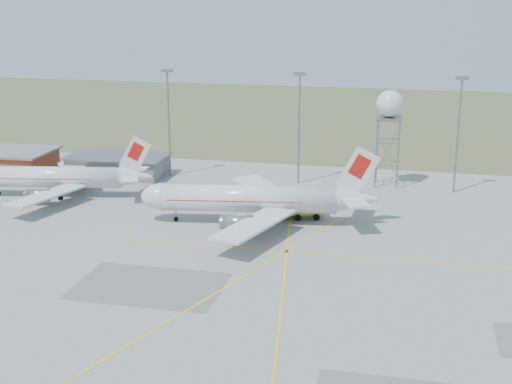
% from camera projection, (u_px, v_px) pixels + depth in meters
% --- Properties ---
extents(ground, '(400.00, 400.00, 0.00)m').
position_uv_depth(ground, '(289.00, 365.00, 68.64)').
color(ground, '#989893').
rests_on(ground, ground).
extents(grass_strip, '(400.00, 120.00, 0.03)m').
position_uv_depth(grass_strip, '(376.00, 117.00, 199.95)').
color(grass_strip, '#4E5A31').
rests_on(grass_strip, ground).
extents(building_grey, '(19.00, 10.00, 3.90)m').
position_uv_depth(building_grey, '(118.00, 165.00, 137.55)').
color(building_grey, gray).
rests_on(building_grey, ground).
extents(mast_a, '(2.20, 0.50, 20.50)m').
position_uv_depth(mast_a, '(169.00, 114.00, 134.54)').
color(mast_a, slate).
rests_on(mast_a, ground).
extents(mast_b, '(2.20, 0.50, 20.50)m').
position_uv_depth(mast_b, '(299.00, 119.00, 129.31)').
color(mast_b, slate).
rests_on(mast_b, ground).
extents(mast_c, '(2.20, 0.50, 20.50)m').
position_uv_depth(mast_c, '(459.00, 125.00, 123.44)').
color(mast_c, slate).
rests_on(mast_c, ground).
extents(airliner_main, '(36.52, 35.18, 12.44)m').
position_uv_depth(airliner_main, '(253.00, 199.00, 109.14)').
color(airliner_main, silver).
rests_on(airliner_main, ground).
extents(airliner_far, '(31.98, 30.73, 10.91)m').
position_uv_depth(airliner_far, '(57.00, 178.00, 123.45)').
color(airliner_far, silver).
rests_on(airliner_far, ground).
extents(radar_tower, '(4.85, 4.85, 17.55)m').
position_uv_depth(radar_tower, '(388.00, 133.00, 128.38)').
color(radar_tower, slate).
rests_on(radar_tower, ground).
extents(fire_truck, '(8.57, 5.13, 3.25)m').
position_uv_depth(fire_truck, '(298.00, 208.00, 112.17)').
color(fire_truck, '#C6CB17').
rests_on(fire_truck, ground).
extents(baggage_tug, '(2.74, 2.62, 1.80)m').
position_uv_depth(baggage_tug, '(46.00, 178.00, 133.16)').
color(baggage_tug, red).
rests_on(baggage_tug, ground).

